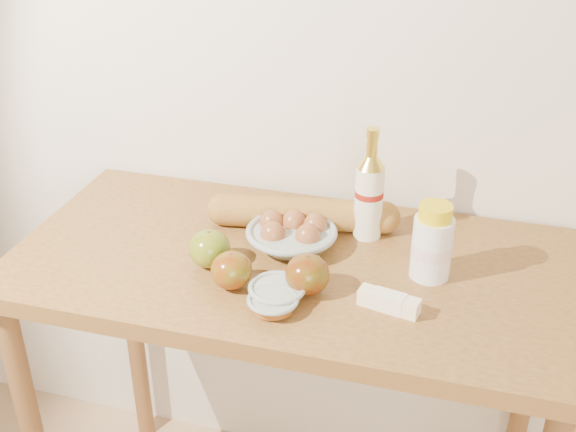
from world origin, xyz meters
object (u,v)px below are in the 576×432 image
object	(u,v)px
baguette	(303,213)
bourbon_bottle	(369,194)
table	(292,306)
egg_bowl	(292,235)
cream_bottle	(432,244)

from	to	relation	value
baguette	bourbon_bottle	bearing A→B (deg)	-8.11
table	bourbon_bottle	size ratio (longest dim) A/B	4.66
table	baguette	xyz separation A→B (m)	(-0.01, 0.14, 0.16)
egg_bowl	bourbon_bottle	bearing A→B (deg)	31.12
table	bourbon_bottle	xyz separation A→B (m)	(0.14, 0.14, 0.23)
table	cream_bottle	size ratio (longest dim) A/B	7.37
table	bourbon_bottle	bearing A→B (deg)	45.97
baguette	table	bearing A→B (deg)	-94.74
baguette	cream_bottle	bearing A→B (deg)	-31.85
egg_bowl	baguette	size ratio (longest dim) A/B	0.50
cream_bottle	bourbon_bottle	bearing A→B (deg)	148.96
egg_bowl	baguette	world-z (taller)	baguette
bourbon_bottle	cream_bottle	size ratio (longest dim) A/B	1.58
bourbon_bottle	cream_bottle	distance (m)	0.20
bourbon_bottle	baguette	world-z (taller)	bourbon_bottle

